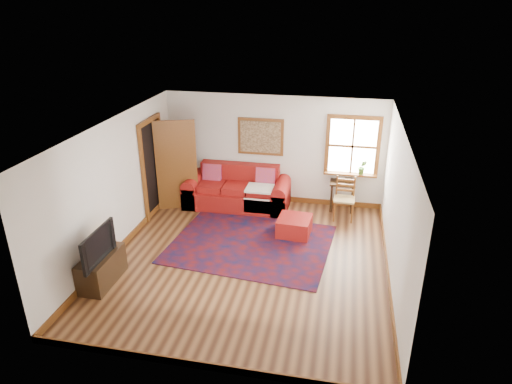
% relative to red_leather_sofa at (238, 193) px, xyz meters
% --- Properties ---
extents(ground, '(5.50, 5.50, 0.00)m').
position_rel_red_leather_sofa_xyz_m(ground, '(0.75, -2.29, -0.31)').
color(ground, '#402111').
rests_on(ground, ground).
extents(room_envelope, '(5.04, 5.54, 2.52)m').
position_rel_red_leather_sofa_xyz_m(room_envelope, '(0.75, -2.28, 1.34)').
color(room_envelope, silver).
rests_on(room_envelope, ground).
extents(window, '(1.18, 0.20, 1.38)m').
position_rel_red_leather_sofa_xyz_m(window, '(2.53, 0.41, 1.01)').
color(window, white).
rests_on(window, ground).
extents(doorway, '(0.89, 1.08, 2.14)m').
position_rel_red_leather_sofa_xyz_m(doorway, '(-1.46, -0.51, 0.76)').
color(doorway, black).
rests_on(doorway, ground).
extents(framed_artwork, '(1.05, 0.07, 0.85)m').
position_rel_red_leather_sofa_xyz_m(framed_artwork, '(0.45, 0.42, 1.24)').
color(framed_artwork, brown).
rests_on(framed_artwork, ground).
extents(persian_rug, '(3.24, 2.70, 0.02)m').
position_rel_red_leather_sofa_xyz_m(persian_rug, '(0.68, -1.72, -0.30)').
color(persian_rug, '#510B0C').
rests_on(persian_rug, ground).
extents(red_leather_sofa, '(2.37, 0.98, 0.93)m').
position_rel_red_leather_sofa_xyz_m(red_leather_sofa, '(0.00, 0.00, 0.00)').
color(red_leather_sofa, maroon).
rests_on(red_leather_sofa, ground).
extents(red_ottoman, '(0.69, 0.69, 0.37)m').
position_rel_red_leather_sofa_xyz_m(red_ottoman, '(1.46, -1.15, -0.12)').
color(red_ottoman, maroon).
rests_on(red_ottoman, ground).
extents(side_table, '(0.56, 0.42, 0.67)m').
position_rel_red_leather_sofa_xyz_m(side_table, '(2.35, 0.24, 0.24)').
color(side_table, '#301E10').
rests_on(side_table, ground).
extents(ladder_back_chair, '(0.45, 0.43, 0.93)m').
position_rel_red_leather_sofa_xyz_m(ladder_back_chair, '(2.41, -0.18, 0.20)').
color(ladder_back_chair, tan).
rests_on(ladder_back_chair, ground).
extents(media_cabinet, '(0.43, 0.96, 0.53)m').
position_rel_red_leather_sofa_xyz_m(media_cabinet, '(-1.52, -3.47, -0.04)').
color(media_cabinet, '#301E10').
rests_on(media_cabinet, ground).
extents(television, '(0.13, 0.97, 0.56)m').
position_rel_red_leather_sofa_xyz_m(television, '(-1.50, -3.63, 0.50)').
color(television, black).
rests_on(television, media_cabinet).
extents(candle_hurricane, '(0.12, 0.12, 0.18)m').
position_rel_red_leather_sofa_xyz_m(candle_hurricane, '(-1.47, -3.11, 0.31)').
color(candle_hurricane, silver).
rests_on(candle_hurricane, media_cabinet).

